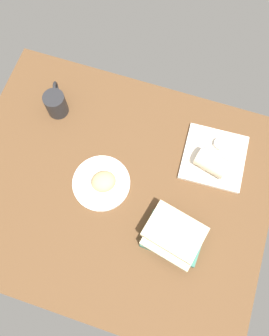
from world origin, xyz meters
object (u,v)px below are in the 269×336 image
(square_plate, at_px, (214,157))
(book_stack, at_px, (174,236))
(breakfast_wrap, at_px, (212,162))
(coffee_mug, at_px, (56,103))
(round_plate, at_px, (101,184))
(scone_pastry, at_px, (103,183))
(sauce_cup, at_px, (221,144))

(square_plate, relative_size, book_stack, 1.05)
(breakfast_wrap, bearing_deg, coffee_mug, 100.16)
(book_stack, relative_size, coffee_mug, 1.66)
(book_stack, bearing_deg, coffee_mug, 148.69)
(breakfast_wrap, relative_size, coffee_mug, 0.88)
(round_plate, height_order, breakfast_wrap, breakfast_wrap)
(square_plate, height_order, book_stack, book_stack)
(scone_pastry, bearing_deg, book_stack, -19.61)
(square_plate, height_order, sauce_cup, sauce_cup)
(breakfast_wrap, bearing_deg, square_plate, 4.70)
(book_stack, bearing_deg, round_plate, 160.99)
(sauce_cup, relative_size, book_stack, 0.24)
(scone_pastry, distance_m, sauce_cup, 0.45)
(breakfast_wrap, distance_m, coffee_mug, 0.61)
(round_plate, xyz_separation_m, sauce_cup, (0.37, 0.27, 0.02))
(scone_pastry, height_order, coffee_mug, coffee_mug)
(square_plate, bearing_deg, breakfast_wrap, -100.30)
(square_plate, xyz_separation_m, book_stack, (-0.06, -0.32, 0.04))
(scone_pastry, bearing_deg, breakfast_wrap, 28.39)
(round_plate, height_order, scone_pastry, scone_pastry)
(scone_pastry, distance_m, coffee_mug, 0.36)
(round_plate, xyz_separation_m, scone_pastry, (0.01, -0.00, 0.03))
(coffee_mug, bearing_deg, book_stack, -31.31)
(sauce_cup, distance_m, breakfast_wrap, 0.09)
(coffee_mug, bearing_deg, scone_pastry, -41.13)
(square_plate, bearing_deg, book_stack, -101.14)
(book_stack, bearing_deg, breakfast_wrap, 78.74)
(square_plate, distance_m, breakfast_wrap, 0.06)
(sauce_cup, distance_m, coffee_mug, 0.63)
(scone_pastry, relative_size, breakfast_wrap, 0.77)
(book_stack, bearing_deg, scone_pastry, 160.39)
(sauce_cup, xyz_separation_m, coffee_mug, (-0.63, -0.04, 0.02))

